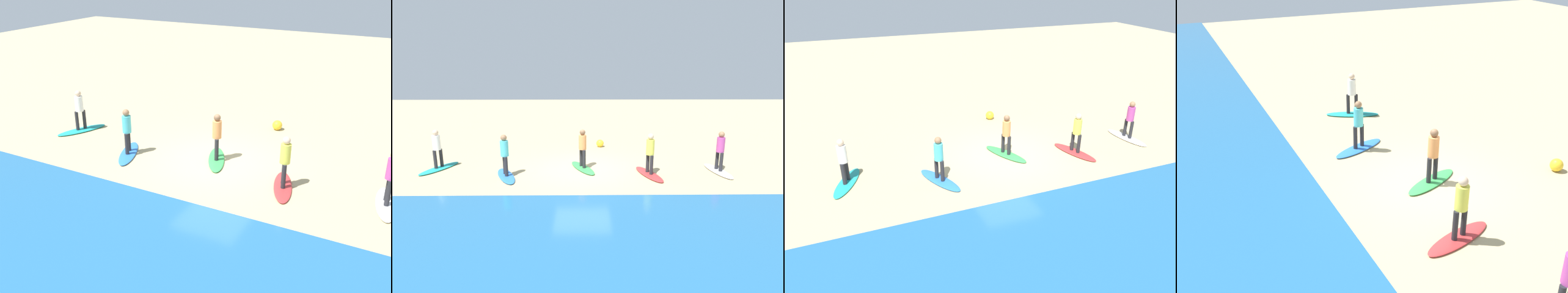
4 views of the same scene
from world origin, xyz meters
TOP-DOWN VIEW (x-y plane):
  - ground_plane at (0.00, 0.00)m, footprint 60.00×60.00m
  - surfboard_white at (-5.69, 0.41)m, footprint 0.84×2.16m
  - surfboard_red at (-2.72, 0.78)m, footprint 1.15×2.17m
  - surfer_red at (-2.72, 0.78)m, footprint 0.32×0.45m
  - surfboard_green at (-0.02, -0.09)m, footprint 1.36×2.15m
  - surfer_green at (-0.02, -0.09)m, footprint 0.32×0.43m
  - surfboard_blue at (3.05, 0.94)m, footprint 1.35×2.15m
  - surfer_blue at (3.05, 0.94)m, footprint 0.32×0.43m
  - surfboard_teal at (6.15, -0.10)m, footprint 1.36×2.15m
  - surfer_teal at (6.15, -0.10)m, footprint 0.32×0.43m
  - beach_ball at (-0.95, -4.00)m, footprint 0.41×0.41m

SIDE VIEW (x-z plane):
  - ground_plane at x=0.00m, z-range 0.00..0.00m
  - surfboard_white at x=-5.69m, z-range 0.00..0.09m
  - surfboard_red at x=-2.72m, z-range 0.00..0.09m
  - surfboard_green at x=-0.02m, z-range 0.00..0.09m
  - surfboard_blue at x=3.05m, z-range 0.00..0.09m
  - surfboard_teal at x=6.15m, z-range 0.00..0.09m
  - beach_ball at x=-0.95m, z-range 0.00..0.41m
  - surfer_red at x=-2.72m, z-range 0.22..1.86m
  - surfer_green at x=-0.02m, z-range 0.22..1.86m
  - surfer_blue at x=3.05m, z-range 0.22..1.86m
  - surfer_teal at x=6.15m, z-range 0.22..1.86m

